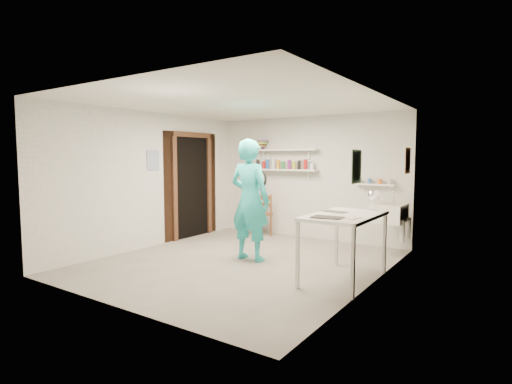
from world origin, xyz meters
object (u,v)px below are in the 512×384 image
Objects in this scene: man at (250,200)px; wall_clock at (257,179)px; belfast_sink at (389,213)px; desk_lamp at (374,195)px; wooden_chair at (259,214)px; work_table at (344,247)px.

wall_clock is at bearing -87.07° from man.
desk_lamp reaches higher than belfast_sink.
belfast_sink is 1.77× the size of wall_clock.
wooden_chair is (-2.64, 0.12, -0.24)m from belfast_sink.
belfast_sink is 1.72m from work_table.
wooden_chair is 3.10m from desk_lamp.
wooden_chair is (-0.91, 1.41, -0.80)m from wall_clock.
belfast_sink is at bearing -137.39° from man.
man reaches higher than wall_clock.
wall_clock reaches higher than work_table.
belfast_sink is 0.32× the size of man.
wooden_chair is at bearing -59.28° from man.
belfast_sink is at bearing 86.29° from work_table.
man is (-1.73, -1.51, 0.24)m from belfast_sink.
belfast_sink is at bearing 38.12° from wall_clock.
work_table is 0.86m from desk_lamp.
belfast_sink is 2.23m from wall_clock.
man is at bearing -46.12° from wooden_chair.
desk_lamp is (1.83, 0.33, 0.15)m from man.
work_table reaches higher than belfast_sink.
desk_lamp is (0.22, 0.52, 0.65)m from work_table.
wall_clock reaches higher than desk_lamp.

